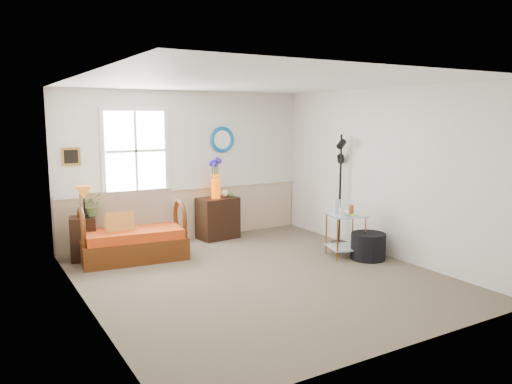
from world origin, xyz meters
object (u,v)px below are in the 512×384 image
lamp_stand (83,238)px  floor_lamp (340,190)px  cabinet (218,218)px  side_table (345,235)px  loveseat (133,227)px  ottoman (368,246)px

lamp_stand → floor_lamp: bearing=-17.0°
cabinet → side_table: (1.18, -2.07, -0.03)m
floor_lamp → side_table: bearing=-143.4°
loveseat → cabinet: 1.77m
floor_lamp → ottoman: size_ratio=3.54×
loveseat → lamp_stand: loveseat is taller
cabinet → lamp_stand: bearing=178.8°
cabinet → loveseat: bearing=-168.9°
cabinet → side_table: cabinet is taller
floor_lamp → ottoman: 1.23m
loveseat → side_table: 3.27m
floor_lamp → lamp_stand: bearing=142.9°
loveseat → side_table: loveseat is taller
lamp_stand → ottoman: (3.75, -2.17, -0.13)m
lamp_stand → ottoman: bearing=-30.1°
lamp_stand → cabinet: size_ratio=0.90×
side_table → cabinet: bearing=119.7°
loveseat → ottoman: size_ratio=2.92×
ottoman → cabinet: bearing=120.7°
cabinet → floor_lamp: size_ratio=0.39×
lamp_stand → cabinet: (2.36, 0.18, 0.04)m
side_table → floor_lamp: size_ratio=0.36×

